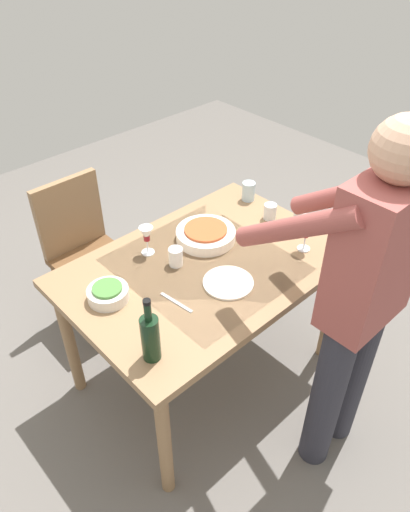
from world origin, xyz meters
TOP-DOWN VIEW (x-y plane):
  - ground_plane at (0.00, 0.00)m, footprint 6.00×6.00m
  - dining_table at (0.00, 0.00)m, footprint 1.31×0.91m
  - chair_near at (0.20, -0.83)m, footprint 0.40×0.40m
  - person_server at (-0.14, 0.71)m, footprint 0.42×0.61m
  - wine_bottle at (0.53, 0.27)m, footprint 0.07×0.07m
  - wine_glass_left at (0.14, -0.25)m, footprint 0.07×0.07m
  - wine_glass_right at (-0.44, 0.24)m, footprint 0.07×0.07m
  - water_cup_near_left at (-0.52, -0.05)m, footprint 0.07×0.07m
  - water_cup_near_right at (-0.58, -0.26)m, footprint 0.07×0.07m
  - water_cup_far_left at (-0.58, 0.11)m, footprint 0.08×0.08m
  - water_cup_far_right at (0.10, -0.09)m, footprint 0.07×0.07m
  - serving_bowl_pasta at (-0.14, -0.14)m, footprint 0.30×0.30m
  - side_bowl_salad at (0.47, -0.11)m, footprint 0.18×0.18m
  - dinner_plate_near at (0.02, 0.17)m, footprint 0.23×0.23m
  - table_fork at (0.27, 0.11)m, footprint 0.04×0.18m

SIDE VIEW (x-z plane):
  - ground_plane at x=0.00m, z-range 0.00..0.00m
  - chair_near at x=0.20m, z-range 0.07..0.98m
  - dining_table at x=0.00m, z-range 0.30..1.07m
  - table_fork at x=0.27m, z-range 0.77..0.78m
  - dinner_plate_near at x=0.02m, z-range 0.77..0.79m
  - serving_bowl_pasta at x=-0.14m, z-range 0.77..0.84m
  - side_bowl_salad at x=0.47m, z-range 0.77..0.84m
  - water_cup_near_left at x=-0.52m, z-range 0.77..0.86m
  - water_cup_far_right at x=0.10m, z-range 0.77..0.87m
  - water_cup_far_left at x=-0.58m, z-range 0.77..0.88m
  - water_cup_near_right at x=-0.58m, z-range 0.77..0.88m
  - wine_glass_left at x=0.14m, z-range 0.80..0.95m
  - wine_glass_right at x=-0.44m, z-range 0.80..0.95m
  - wine_bottle at x=0.53m, z-range 0.74..1.03m
  - person_server at x=-0.14m, z-range 0.12..1.81m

